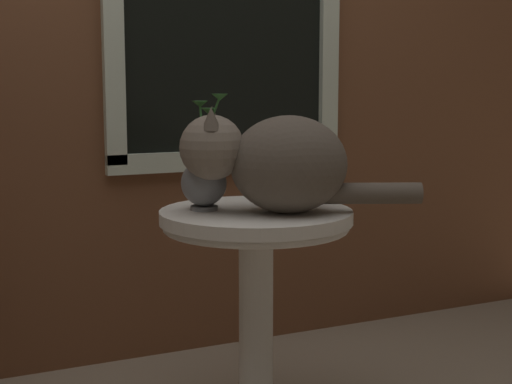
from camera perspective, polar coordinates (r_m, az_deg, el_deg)
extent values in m
cube|color=beige|center=(2.79, -2.08, 2.45)|extent=(0.91, 0.03, 0.07)
cube|color=beige|center=(2.65, -10.71, 12.68)|extent=(0.07, 0.03, 0.99)
cube|color=beige|center=(2.97, 5.49, 12.29)|extent=(0.07, 0.03, 0.99)
cube|color=black|center=(2.80, -2.25, 12.57)|extent=(0.82, 0.01, 0.97)
cylinder|color=silver|center=(2.17, 0.00, -9.79)|extent=(0.10, 0.10, 0.58)
cylinder|color=silver|center=(2.09, 0.00, -1.83)|extent=(0.53, 0.53, 0.03)
torus|color=silver|center=(2.10, 0.00, -2.57)|extent=(0.51, 0.51, 0.02)
ellipsoid|color=brown|center=(2.03, 2.47, 2.07)|extent=(0.39, 0.36, 0.26)
sphere|color=#76695D|center=(2.02, -3.32, 3.34)|extent=(0.17, 0.17, 0.17)
cone|color=brown|center=(2.06, -3.31, 5.62)|extent=(0.06, 0.06, 0.06)
cone|color=brown|center=(1.97, -3.38, 5.49)|extent=(0.06, 0.06, 0.06)
cylinder|color=brown|center=(2.06, 8.46, -0.10)|extent=(0.28, 0.16, 0.06)
cylinder|color=slate|center=(2.09, -3.91, -1.19)|extent=(0.08, 0.08, 0.01)
ellipsoid|color=slate|center=(2.08, -3.93, 0.67)|extent=(0.13, 0.13, 0.13)
cylinder|color=slate|center=(2.08, -3.95, 2.86)|extent=(0.07, 0.07, 0.07)
torus|color=slate|center=(2.07, -3.96, 3.76)|extent=(0.09, 0.09, 0.02)
cylinder|color=#2D662D|center=(2.07, -3.74, 4.90)|extent=(0.02, 0.02, 0.09)
cone|color=#2D662D|center=(2.06, -3.52, 6.05)|extent=(0.04, 0.04, 0.02)
cylinder|color=#2D662D|center=(2.05, -3.35, 5.42)|extent=(0.03, 0.06, 0.13)
cone|color=#2D662D|center=(2.03, -2.73, 7.11)|extent=(0.04, 0.04, 0.02)
cylinder|color=#2D662D|center=(2.09, -4.09, 5.18)|extent=(0.01, 0.04, 0.10)
cone|color=#2D662D|center=(2.10, -4.22, 6.58)|extent=(0.04, 0.04, 0.02)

